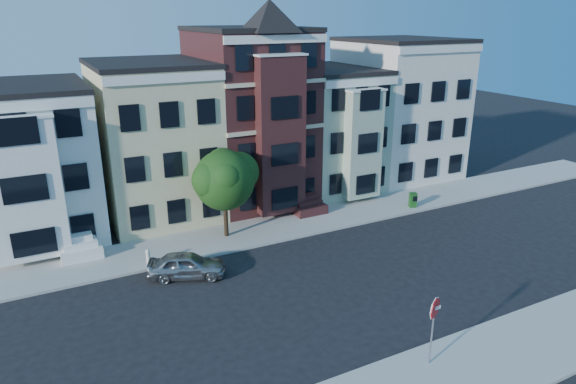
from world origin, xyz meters
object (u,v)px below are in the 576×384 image
street_tree (224,184)px  newspaper_box (413,200)px  parked_car (187,265)px  stop_sign (433,327)px  fire_hydrant (148,258)px

street_tree → newspaper_box: (13.51, -1.40, -2.83)m
parked_car → stop_sign: bearing=-128.5°
street_tree → newspaper_box: 13.87m
fire_hydrant → street_tree: bearing=17.4°
parked_car → newspaper_box: size_ratio=3.85×
newspaper_box → fire_hydrant: size_ratio=1.52×
parked_car → fire_hydrant: size_ratio=5.86×
newspaper_box → stop_sign: (-10.87, -13.76, 1.13)m
fire_hydrant → parked_car: bearing=-54.2°
street_tree → newspaper_box: street_tree is taller
street_tree → stop_sign: 15.48m
parked_car → stop_sign: 13.08m
street_tree → parked_car: 5.92m
parked_car → fire_hydrant: (-1.53, 2.12, -0.19)m
street_tree → stop_sign: (2.64, -15.16, -1.70)m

